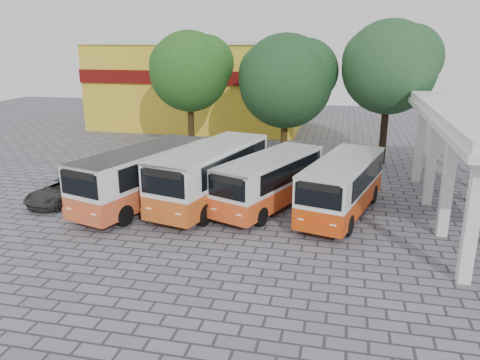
% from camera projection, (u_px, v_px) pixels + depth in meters
% --- Properties ---
extents(ground, '(90.00, 90.00, 0.00)m').
position_uv_depth(ground, '(262.00, 235.00, 20.96)').
color(ground, slate).
rests_on(ground, ground).
extents(shophouse_block, '(20.40, 10.40, 8.30)m').
position_uv_depth(shophouse_block, '(199.00, 85.00, 46.36)').
color(shophouse_block, gold).
rests_on(shophouse_block, ground).
extents(bus_far_left, '(4.80, 8.87, 3.01)m').
position_uv_depth(bus_far_left, '(142.00, 173.00, 24.32)').
color(bus_far_left, '#D45329').
rests_on(bus_far_left, ground).
extents(bus_centre_left, '(4.60, 9.09, 3.11)m').
position_uv_depth(bus_centre_left, '(211.00, 172.00, 24.45)').
color(bus_centre_left, '#C25318').
rests_on(bus_centre_left, ground).
extents(bus_centre_right, '(4.92, 8.07, 2.72)m').
position_uv_depth(bus_centre_right, '(270.00, 178.00, 24.04)').
color(bus_centre_right, '#DA4C18').
rests_on(bus_centre_right, ground).
extents(bus_far_right, '(4.25, 8.18, 2.79)m').
position_uv_depth(bus_far_right, '(343.00, 183.00, 23.10)').
color(bus_far_right, '#C43A07').
rests_on(bus_far_right, ground).
extents(tree_left, '(6.24, 5.94, 9.14)m').
position_uv_depth(tree_left, '(190.00, 69.00, 34.63)').
color(tree_left, '#3A2811').
rests_on(tree_left, ground).
extents(tree_middle, '(6.97, 6.64, 8.93)m').
position_uv_depth(tree_middle, '(287.00, 78.00, 33.02)').
color(tree_middle, '#483413').
rests_on(tree_middle, ground).
extents(tree_right, '(6.60, 6.29, 9.80)m').
position_uv_depth(tree_right, '(391.00, 64.00, 31.19)').
color(tree_right, black).
rests_on(tree_right, ground).
extents(parked_car, '(2.83, 4.72, 1.23)m').
position_uv_depth(parked_car, '(63.00, 191.00, 25.19)').
color(parked_car, '#292929').
rests_on(parked_car, ground).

